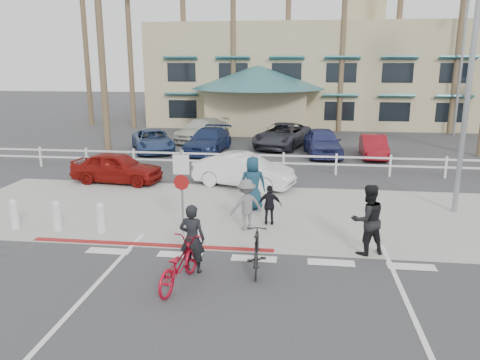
# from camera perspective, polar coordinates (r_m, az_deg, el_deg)

# --- Properties ---
(ground) EXTENTS (140.00, 140.00, 0.00)m
(ground) POSITION_cam_1_polar(r_m,az_deg,el_deg) (11.94, 1.42, -10.77)
(ground) COLOR #333335
(bike_path) EXTENTS (12.00, 16.00, 0.01)m
(bike_path) POSITION_cam_1_polar(r_m,az_deg,el_deg) (10.17, 0.22, -15.47)
(bike_path) COLOR #333335
(bike_path) RESTS_ON ground
(sidewalk_plaza) EXTENTS (22.00, 7.00, 0.01)m
(sidewalk_plaza) POSITION_cam_1_polar(r_m,az_deg,el_deg) (16.12, 3.07, -4.04)
(sidewalk_plaza) COLOR gray
(sidewalk_plaza) RESTS_ON ground
(cross_street) EXTENTS (40.00, 5.00, 0.01)m
(cross_street) POSITION_cam_1_polar(r_m,az_deg,el_deg) (19.95, 3.93, -0.49)
(cross_street) COLOR #333335
(cross_street) RESTS_ON ground
(parking_lot) EXTENTS (50.00, 16.00, 0.01)m
(parking_lot) POSITION_cam_1_polar(r_m,az_deg,el_deg) (29.23, 5.06, 4.18)
(parking_lot) COLOR #333335
(parking_lot) RESTS_ON ground
(curb_red) EXTENTS (7.00, 0.25, 0.02)m
(curb_red) POSITION_cam_1_polar(r_m,az_deg,el_deg) (13.61, -10.82, -7.76)
(curb_red) COLOR maroon
(curb_red) RESTS_ON ground
(rail_fence) EXTENTS (29.40, 0.16, 1.00)m
(rail_fence) POSITION_cam_1_polar(r_m,az_deg,el_deg) (21.76, 5.59, 2.06)
(rail_fence) COLOR silver
(rail_fence) RESTS_ON ground
(building) EXTENTS (28.00, 16.00, 11.30)m
(building) POSITION_cam_1_polar(r_m,az_deg,el_deg) (41.79, 8.84, 14.82)
(building) COLOR tan
(building) RESTS_ON ground
(sign_post) EXTENTS (0.50, 0.10, 2.90)m
(sign_post) POSITION_cam_1_polar(r_m,az_deg,el_deg) (13.88, -7.08, -0.91)
(sign_post) COLOR gray
(sign_post) RESTS_ON ground
(bollard_0) EXTENTS (0.26, 0.26, 0.95)m
(bollard_0) POSITION_cam_1_polar(r_m,az_deg,el_deg) (14.78, -16.62, -4.41)
(bollard_0) COLOR silver
(bollard_0) RESTS_ON ground
(bollard_1) EXTENTS (0.26, 0.26, 0.95)m
(bollard_1) POSITION_cam_1_polar(r_m,az_deg,el_deg) (15.39, -21.41, -4.08)
(bollard_1) COLOR silver
(bollard_1) RESTS_ON ground
(bollard_2) EXTENTS (0.26, 0.26, 0.95)m
(bollard_2) POSITION_cam_1_polar(r_m,az_deg,el_deg) (16.10, -25.80, -3.74)
(bollard_2) COLOR silver
(bollard_2) RESTS_ON ground
(streetlight_0) EXTENTS (0.60, 2.00, 9.00)m
(streetlight_0) POSITION_cam_1_polar(r_m,az_deg,el_deg) (17.16, 26.19, 10.96)
(streetlight_0) COLOR gray
(streetlight_0) RESTS_ON ground
(streetlight_1) EXTENTS (0.60, 2.00, 9.50)m
(streetlight_1) POSITION_cam_1_polar(r_m,az_deg,el_deg) (36.45, 25.34, 12.38)
(streetlight_1) COLOR gray
(streetlight_1) RESTS_ON ground
(palm_0) EXTENTS (4.00, 4.00, 15.00)m
(palm_0) POSITION_cam_1_polar(r_m,az_deg,el_deg) (40.63, -18.42, 16.93)
(palm_0) COLOR #1E5023
(palm_0) RESTS_ON ground
(palm_1) EXTENTS (4.00, 4.00, 13.00)m
(palm_1) POSITION_cam_1_polar(r_m,az_deg,el_deg) (38.12, -13.32, 15.98)
(palm_1) COLOR #1E5023
(palm_1) RESTS_ON ground
(palm_2) EXTENTS (4.00, 4.00, 16.00)m
(palm_2) POSITION_cam_1_polar(r_m,az_deg,el_deg) (38.00, -6.93, 18.52)
(palm_2) COLOR #1E5023
(palm_2) RESTS_ON ground
(palm_3) EXTENTS (4.00, 4.00, 14.00)m
(palm_3) POSITION_cam_1_polar(r_m,az_deg,el_deg) (36.19, -0.84, 17.25)
(palm_3) COLOR #1E5023
(palm_3) RESTS_ON ground
(palm_4) EXTENTS (4.00, 4.00, 15.00)m
(palm_4) POSITION_cam_1_polar(r_m,az_deg,el_deg) (36.87, 5.87, 17.91)
(palm_4) COLOR #1E5023
(palm_4) RESTS_ON ground
(palm_5) EXTENTS (4.00, 4.00, 13.00)m
(palm_5) POSITION_cam_1_polar(r_m,az_deg,el_deg) (35.92, 12.43, 16.17)
(palm_5) COLOR #1E5023
(palm_5) RESTS_ON ground
(palm_6) EXTENTS (4.00, 4.00, 17.00)m
(palm_6) POSITION_cam_1_polar(r_m,az_deg,el_deg) (37.58, 18.89, 18.72)
(palm_6) COLOR #1E5023
(palm_6) RESTS_ON ground
(palm_7) EXTENTS (4.00, 4.00, 14.00)m
(palm_7) POSITION_cam_1_polar(r_m,az_deg,el_deg) (37.46, 25.24, 15.86)
(palm_7) COLOR #1E5023
(palm_7) RESTS_ON ground
(palm_10) EXTENTS (4.00, 4.00, 12.00)m
(palm_10) POSITION_cam_1_polar(r_m,az_deg,el_deg) (28.07, -16.60, 15.56)
(palm_10) COLOR #1E5023
(palm_10) RESTS_ON ground
(bike_red) EXTENTS (1.07, 2.12, 1.06)m
(bike_red) POSITION_cam_1_polar(r_m,az_deg,el_deg) (11.00, -7.46, -10.13)
(bike_red) COLOR maroon
(bike_red) RESTS_ON ground
(rider_red) EXTENTS (0.67, 0.47, 1.74)m
(rider_red) POSITION_cam_1_polar(r_m,az_deg,el_deg) (11.50, -5.86, -7.13)
(rider_red) COLOR black
(rider_red) RESTS_ON ground
(bike_black) EXTENTS (0.62, 1.79, 1.06)m
(bike_black) POSITION_cam_1_polar(r_m,az_deg,el_deg) (11.63, 2.04, -8.63)
(bike_black) COLOR black
(bike_black) RESTS_ON ground
(rider_black) EXTENTS (1.14, 1.03, 1.93)m
(rider_black) POSITION_cam_1_polar(r_m,az_deg,el_deg) (12.94, 15.30, -4.69)
(rider_black) COLOR black
(rider_black) RESTS_ON ground
(pedestrian_a) EXTENTS (1.19, 1.03, 1.59)m
(pedestrian_a) POSITION_cam_1_polar(r_m,az_deg,el_deg) (14.32, 0.79, -3.04)
(pedestrian_a) COLOR slate
(pedestrian_a) RESTS_ON ground
(pedestrian_child) EXTENTS (0.77, 0.34, 1.29)m
(pedestrian_child) POSITION_cam_1_polar(r_m,az_deg,el_deg) (14.83, 3.65, -3.08)
(pedestrian_child) COLOR black
(pedestrian_child) RESTS_ON ground
(pedestrian_b) EXTENTS (1.02, 0.76, 1.89)m
(pedestrian_b) POSITION_cam_1_polar(r_m,az_deg,el_deg) (16.28, 1.56, -0.40)
(pedestrian_b) COLOR #143448
(pedestrian_b) RESTS_ON ground
(car_white_sedan) EXTENTS (4.42, 2.60, 1.38)m
(car_white_sedan) POSITION_cam_1_polar(r_m,az_deg,el_deg) (19.35, 0.45, 1.17)
(car_white_sedan) COLOR white
(car_white_sedan) RESTS_ON ground
(car_red_compact) EXTENTS (4.03, 1.96, 1.33)m
(car_red_compact) POSITION_cam_1_polar(r_m,az_deg,el_deg) (20.72, -14.77, 1.50)
(car_red_compact) COLOR maroon
(car_red_compact) RESTS_ON ground
(lot_car_0) EXTENTS (3.77, 4.97, 1.25)m
(lot_car_0) POSITION_cam_1_polar(r_m,az_deg,el_deg) (27.63, -10.58, 4.73)
(lot_car_0) COLOR navy
(lot_car_0) RESTS_ON ground
(lot_car_1) EXTENTS (2.36, 4.86, 1.36)m
(lot_car_1) POSITION_cam_1_polar(r_m,az_deg,el_deg) (26.99, -3.89, 4.83)
(lot_car_1) COLOR #16234C
(lot_car_1) RESTS_ON ground
(lot_car_2) EXTENTS (2.25, 4.60, 1.51)m
(lot_car_2) POSITION_cam_1_polar(r_m,az_deg,el_deg) (26.31, 10.02, 4.57)
(lot_car_2) COLOR navy
(lot_car_2) RESTS_ON ground
(lot_car_3) EXTENTS (1.40, 3.72, 1.21)m
(lot_car_3) POSITION_cam_1_polar(r_m,az_deg,el_deg) (26.40, 15.97, 3.94)
(lot_car_3) COLOR maroon
(lot_car_3) RESTS_ON ground
(lot_car_4) EXTENTS (3.42, 5.36, 1.45)m
(lot_car_4) POSITION_cam_1_polar(r_m,az_deg,el_deg) (30.98, -4.64, 6.10)
(lot_car_4) COLOR beige
(lot_car_4) RESTS_ON ground
(lot_car_5) EXTENTS (3.84, 5.70, 1.45)m
(lot_car_5) POSITION_cam_1_polar(r_m,az_deg,el_deg) (28.65, 5.22, 5.44)
(lot_car_5) COLOR #2C2D36
(lot_car_5) RESTS_ON ground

